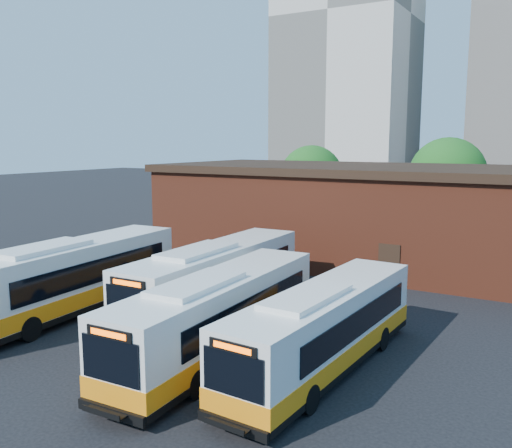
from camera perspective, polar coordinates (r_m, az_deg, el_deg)
The scene contains 10 objects.
ground at distance 20.41m, azimuth -6.75°, elevation -14.38°, with size 220.00×220.00×0.00m, color black.
bus_west at distance 26.74m, azimuth -18.91°, elevation -5.63°, with size 3.40×12.93×3.49m.
bus_midwest at distance 25.36m, azimuth -4.24°, elevation -6.08°, with size 2.83×12.36×3.35m.
bus_mideast at distance 20.40m, azimuth -3.90°, elevation -9.94°, with size 2.87×11.93×3.22m.
bus_east at distance 19.41m, azimuth 7.15°, elevation -11.19°, with size 2.93×11.39×3.07m.
transit_worker at distance 18.46m, azimuth -10.53°, elevation -13.74°, with size 0.71×0.47×1.95m, color black.
depot_building at distance 37.03m, azimuth 12.16°, elevation 1.16°, with size 28.60×12.60×6.40m.
tree_west at distance 51.68m, azimuth 5.85°, elevation 4.93°, with size 6.00×6.00×7.65m.
tree_mid at distance 49.89m, azimuth 19.52°, elevation 4.85°, with size 6.56×6.56×8.36m.
tower_left at distance 95.21m, azimuth 9.79°, elevation 20.59°, with size 20.00×18.00×56.20m.
Camera 1 is at (11.44, -14.90, 7.96)m, focal length 38.00 mm.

